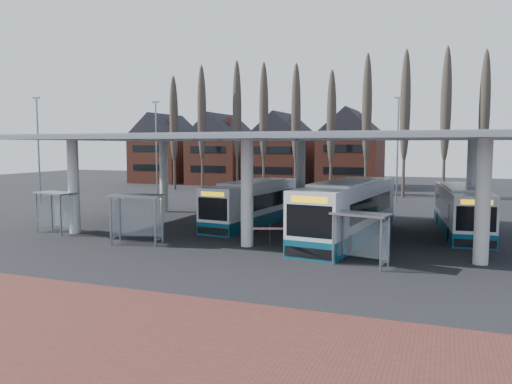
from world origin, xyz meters
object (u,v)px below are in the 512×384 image
at_px(shelter_0, 57,203).
at_px(shelter_1, 138,208).
at_px(bus_2, 348,212).
at_px(bus_1, 254,204).
at_px(bus_3, 461,211).
at_px(shelter_2, 362,227).

distance_m(shelter_0, shelter_1, 7.05).
height_order(bus_2, shelter_1, bus_2).
bearing_deg(shelter_1, bus_1, 56.33).
bearing_deg(bus_2, shelter_0, -159.66).
bearing_deg(shelter_0, bus_3, 32.03).
distance_m(bus_2, shelter_0, 18.55).
distance_m(bus_1, bus_2, 8.19).
bearing_deg(bus_1, shelter_1, -106.11).
height_order(bus_1, shelter_2, bus_1).
distance_m(bus_3, shelter_2, 12.15).
height_order(bus_1, bus_2, bus_2).
bearing_deg(shelter_2, bus_3, 80.41).
height_order(bus_1, bus_3, bus_1).
distance_m(bus_2, bus_3, 8.09).
bearing_deg(shelter_1, bus_2, 15.18).
relative_size(bus_1, bus_2, 0.88).
relative_size(bus_1, shelter_0, 3.71).
bearing_deg(shelter_0, bus_2, 24.99).
relative_size(bus_2, bus_3, 1.17).
xyz_separation_m(bus_1, shelter_1, (-3.67, -9.09, 0.60)).
xyz_separation_m(shelter_1, shelter_2, (12.90, -0.75, -0.24)).
bearing_deg(bus_1, shelter_2, -40.92).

